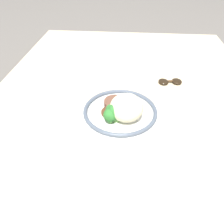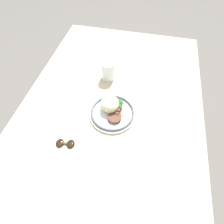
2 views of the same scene
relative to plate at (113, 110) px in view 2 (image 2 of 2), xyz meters
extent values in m
plane|color=#5B5651|center=(0.00, 0.02, -0.07)|extent=(8.00, 8.00, 0.00)
cube|color=beige|center=(0.00, 0.02, -0.05)|extent=(1.54, 0.96, 0.05)
cylinder|color=white|center=(-0.01, 0.00, -0.02)|extent=(0.24, 0.24, 0.02)
torus|color=#4C5666|center=(-0.01, 0.00, -0.01)|extent=(0.22, 0.22, 0.01)
ellipsoid|color=beige|center=(0.01, 0.02, 0.02)|extent=(0.10, 0.10, 0.08)
cylinder|color=brown|center=(-0.04, -0.02, 0.00)|extent=(0.07, 0.07, 0.02)
cylinder|color=#51331E|center=(-0.01, -0.02, -0.01)|extent=(0.07, 0.07, 0.00)
cube|color=brown|center=(-0.01, -0.02, 0.00)|extent=(0.03, 0.03, 0.02)
cube|color=brown|center=(-0.01, -0.02, 0.00)|extent=(0.03, 0.03, 0.02)
cube|color=brown|center=(0.00, -0.02, 0.00)|extent=(0.04, 0.04, 0.03)
cube|color=brown|center=(-0.02, -0.03, 0.00)|extent=(0.03, 0.03, 0.02)
cube|color=brown|center=(-0.01, -0.03, 0.00)|extent=(0.02, 0.02, 0.02)
cylinder|color=#5B8E47|center=(0.03, -0.01, 0.00)|extent=(0.01, 0.01, 0.02)
sphere|color=#2D702D|center=(0.03, -0.01, 0.02)|extent=(0.04, 0.04, 0.04)
cylinder|color=#5B8E47|center=(0.02, -0.03, -0.01)|extent=(0.01, 0.01, 0.02)
sphere|color=#2D702D|center=(0.02, -0.03, 0.01)|extent=(0.03, 0.03, 0.03)
cylinder|color=#5B8E47|center=(0.03, -0.01, 0.00)|extent=(0.01, 0.01, 0.02)
sphere|color=#2D702D|center=(0.03, -0.01, 0.02)|extent=(0.04, 0.04, 0.04)
cylinder|color=#5B8E47|center=(0.02, -0.01, -0.01)|extent=(0.02, 0.02, 0.01)
sphere|color=#2D702D|center=(0.02, -0.01, 0.02)|extent=(0.04, 0.04, 0.04)
cylinder|color=#5B8E47|center=(0.04, -0.03, -0.01)|extent=(0.01, 0.01, 0.01)
sphere|color=#2D702D|center=(0.04, -0.03, 0.01)|extent=(0.04, 0.04, 0.04)
cylinder|color=yellow|center=(0.25, 0.08, 0.00)|extent=(0.07, 0.07, 0.06)
cylinder|color=white|center=(0.25, 0.08, 0.03)|extent=(0.08, 0.08, 0.11)
cube|color=#ADADB2|center=(-0.22, -0.03, -0.03)|extent=(0.01, 0.12, 0.00)
cube|color=#ADADB2|center=(-0.22, 0.07, -0.03)|extent=(0.02, 0.07, 0.00)
cube|color=#ADADB2|center=(-0.04, 0.15, -0.03)|extent=(0.12, 0.04, 0.00)
cube|color=#ADADB2|center=(0.06, 0.18, -0.03)|extent=(0.09, 0.04, 0.00)
cube|color=#ADADB2|center=(0.20, -0.04, -0.03)|extent=(0.11, 0.01, 0.00)
ellipsoid|color=#ADADB2|center=(0.29, -0.04, -0.03)|extent=(0.06, 0.02, 0.01)
ellipsoid|color=black|center=(-0.22, 0.15, -0.02)|extent=(0.05, 0.04, 0.01)
ellipsoid|color=black|center=(-0.22, 0.20, -0.02)|extent=(0.05, 0.04, 0.01)
cube|color=#472D19|center=(-0.22, 0.18, -0.02)|extent=(0.01, 0.02, 0.00)
camera|label=1|loc=(0.50, 0.01, 0.40)|focal=35.00mm
camera|label=2|loc=(-0.51, -0.11, 0.72)|focal=28.00mm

